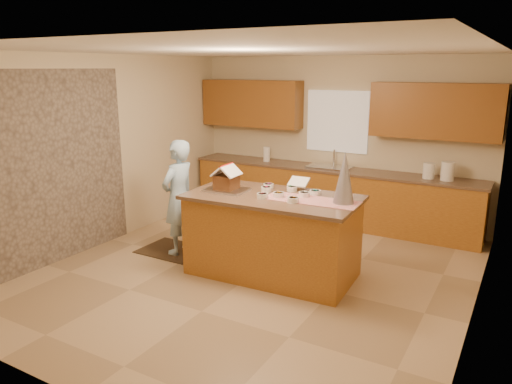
# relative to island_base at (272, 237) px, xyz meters

# --- Properties ---
(floor) EXTENTS (5.50, 5.50, 0.00)m
(floor) POSITION_rel_island_base_xyz_m (-0.19, -0.10, -0.49)
(floor) COLOR tan
(floor) RESTS_ON ground
(ceiling) EXTENTS (5.50, 5.50, 0.00)m
(ceiling) POSITION_rel_island_base_xyz_m (-0.19, -0.10, 2.21)
(ceiling) COLOR silver
(ceiling) RESTS_ON floor
(wall_back) EXTENTS (5.50, 5.50, 0.00)m
(wall_back) POSITION_rel_island_base_xyz_m (-0.19, 2.65, 0.86)
(wall_back) COLOR beige
(wall_back) RESTS_ON floor
(wall_front) EXTENTS (5.50, 5.50, 0.00)m
(wall_front) POSITION_rel_island_base_xyz_m (-0.19, -2.85, 0.86)
(wall_front) COLOR beige
(wall_front) RESTS_ON floor
(wall_left) EXTENTS (5.50, 5.50, 0.00)m
(wall_left) POSITION_rel_island_base_xyz_m (-2.69, -0.10, 0.86)
(wall_left) COLOR beige
(wall_left) RESTS_ON floor
(wall_right) EXTENTS (5.50, 5.50, 0.00)m
(wall_right) POSITION_rel_island_base_xyz_m (2.31, -0.10, 0.86)
(wall_right) COLOR beige
(wall_right) RESTS_ON floor
(stone_accent) EXTENTS (0.00, 2.50, 2.50)m
(stone_accent) POSITION_rel_island_base_xyz_m (-2.67, -0.90, 0.76)
(stone_accent) COLOR gray
(stone_accent) RESTS_ON wall_left
(window_curtain) EXTENTS (1.05, 0.03, 1.00)m
(window_curtain) POSITION_rel_island_base_xyz_m (-0.19, 2.62, 1.16)
(window_curtain) COLOR white
(window_curtain) RESTS_ON wall_back
(back_counter_base) EXTENTS (4.80, 0.60, 0.88)m
(back_counter_base) POSITION_rel_island_base_xyz_m (-0.19, 2.35, -0.05)
(back_counter_base) COLOR #A56622
(back_counter_base) RESTS_ON floor
(back_counter_top) EXTENTS (4.85, 0.63, 0.04)m
(back_counter_top) POSITION_rel_island_base_xyz_m (-0.19, 2.35, 0.41)
(back_counter_top) COLOR brown
(back_counter_top) RESTS_ON back_counter_base
(upper_cabinet_left) EXTENTS (1.85, 0.35, 0.80)m
(upper_cabinet_left) POSITION_rel_island_base_xyz_m (-1.74, 2.47, 1.41)
(upper_cabinet_left) COLOR brown
(upper_cabinet_left) RESTS_ON wall_back
(upper_cabinet_right) EXTENTS (1.85, 0.35, 0.80)m
(upper_cabinet_right) POSITION_rel_island_base_xyz_m (1.36, 2.47, 1.41)
(upper_cabinet_right) COLOR brown
(upper_cabinet_right) RESTS_ON wall_back
(sink) EXTENTS (0.70, 0.45, 0.12)m
(sink) POSITION_rel_island_base_xyz_m (-0.19, 2.35, 0.40)
(sink) COLOR silver
(sink) RESTS_ON back_counter_top
(faucet) EXTENTS (0.03, 0.03, 0.28)m
(faucet) POSITION_rel_island_base_xyz_m (-0.19, 2.53, 0.57)
(faucet) COLOR silver
(faucet) RESTS_ON back_counter_top
(island_base) EXTENTS (2.03, 1.09, 0.97)m
(island_base) POSITION_rel_island_base_xyz_m (0.00, 0.00, 0.00)
(island_base) COLOR #A56622
(island_base) RESTS_ON floor
(island_top) EXTENTS (2.13, 1.18, 0.04)m
(island_top) POSITION_rel_island_base_xyz_m (0.00, 0.00, 0.51)
(island_top) COLOR brown
(island_top) RESTS_ON island_base
(table_runner) EXTENTS (1.12, 0.45, 0.01)m
(table_runner) POSITION_rel_island_base_xyz_m (0.50, 0.02, 0.53)
(table_runner) COLOR #AA0C13
(table_runner) RESTS_ON island_top
(baking_tray) EXTENTS (0.53, 0.40, 0.03)m
(baking_tray) POSITION_rel_island_base_xyz_m (-0.60, -0.09, 0.54)
(baking_tray) COLOR silver
(baking_tray) RESTS_ON island_top
(cookbook) EXTENTS (0.25, 0.20, 0.10)m
(cookbook) POSITION_rel_island_base_xyz_m (0.14, 0.43, 0.63)
(cookbook) COLOR white
(cookbook) RESTS_ON island_top
(tinsel_tree) EXTENTS (0.25, 0.25, 0.61)m
(tinsel_tree) POSITION_rel_island_base_xyz_m (0.86, 0.10, 0.83)
(tinsel_tree) COLOR silver
(tinsel_tree) RESTS_ON island_top
(rug) EXTENTS (1.07, 0.70, 0.01)m
(rug) POSITION_rel_island_base_xyz_m (-1.50, 0.01, -0.48)
(rug) COLOR black
(rug) RESTS_ON floor
(boy) EXTENTS (0.40, 0.59, 1.57)m
(boy) POSITION_rel_island_base_xyz_m (-1.45, 0.01, 0.31)
(boy) COLOR #9FC4E2
(boy) RESTS_ON rug
(canister_a) EXTENTS (0.17, 0.17, 0.23)m
(canister_a) POSITION_rel_island_base_xyz_m (1.36, 2.35, 0.55)
(canister_a) COLOR white
(canister_a) RESTS_ON back_counter_top
(canister_b) EXTENTS (0.19, 0.19, 0.27)m
(canister_b) POSITION_rel_island_base_xyz_m (1.62, 2.35, 0.57)
(canister_b) COLOR white
(canister_b) RESTS_ON back_counter_top
(canister_c) EXTENTS (0.15, 0.15, 0.21)m
(canister_c) POSITION_rel_island_base_xyz_m (1.65, 2.35, 0.54)
(canister_c) COLOR white
(canister_c) RESTS_ON back_counter_top
(paper_towel) EXTENTS (0.12, 0.12, 0.25)m
(paper_towel) POSITION_rel_island_base_xyz_m (-1.37, 2.35, 0.56)
(paper_towel) COLOR white
(paper_towel) RESTS_ON back_counter_top
(gingerbread_house) EXTENTS (0.32, 0.32, 0.31)m
(gingerbread_house) POSITION_rel_island_base_xyz_m (-0.60, -0.09, 0.67)
(gingerbread_house) COLOR #552916
(gingerbread_house) RESTS_ON baking_tray
(candy_bowls) EXTENTS (0.78, 0.63, 0.06)m
(candy_bowls) POSITION_rel_island_base_xyz_m (0.12, 0.10, 0.56)
(candy_bowls) COLOR #22964F
(candy_bowls) RESTS_ON island_top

